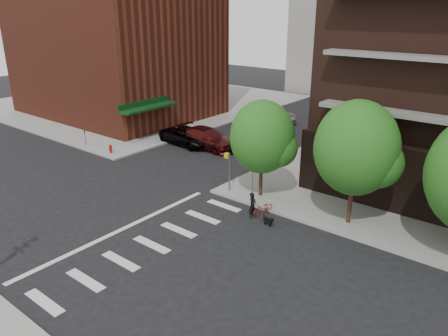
{
  "coord_description": "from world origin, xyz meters",
  "views": [
    {
      "loc": [
        18.33,
        -13.07,
        11.67
      ],
      "look_at": [
        3.0,
        6.0,
        2.5
      ],
      "focal_mm": 35.0,
      "sensor_mm": 36.0,
      "label": 1
    }
  ],
  "objects_px": {
    "fire_hydrant": "(110,148)",
    "dog_walker": "(252,205)",
    "parked_car_silver": "(272,115)",
    "parked_car_black": "(188,136)",
    "scooter": "(263,208)",
    "parked_car_maroon": "(207,138)"
  },
  "relations": [
    {
      "from": "parked_car_silver",
      "to": "dog_walker",
      "type": "height_order",
      "value": "parked_car_silver"
    },
    {
      "from": "parked_car_black",
      "to": "parked_car_maroon",
      "type": "bearing_deg",
      "value": -74.39
    },
    {
      "from": "scooter",
      "to": "dog_walker",
      "type": "height_order",
      "value": "dog_walker"
    },
    {
      "from": "fire_hydrant",
      "to": "parked_car_maroon",
      "type": "relative_size",
      "value": 0.12
    },
    {
      "from": "parked_car_silver",
      "to": "scooter",
      "type": "bearing_deg",
      "value": -153.08
    },
    {
      "from": "fire_hydrant",
      "to": "parked_car_maroon",
      "type": "height_order",
      "value": "parked_car_maroon"
    },
    {
      "from": "parked_car_maroon",
      "to": "dog_walker",
      "type": "distance_m",
      "value": 13.65
    },
    {
      "from": "fire_hydrant",
      "to": "dog_walker",
      "type": "xyz_separation_m",
      "value": [
        15.76,
        -1.97,
        0.23
      ]
    },
    {
      "from": "parked_car_silver",
      "to": "dog_walker",
      "type": "xyz_separation_m",
      "value": [
        11.13,
        -19.2,
        -0.07
      ]
    },
    {
      "from": "parked_car_black",
      "to": "parked_car_maroon",
      "type": "xyz_separation_m",
      "value": [
        1.92,
        0.4,
        0.1
      ]
    },
    {
      "from": "scooter",
      "to": "dog_walker",
      "type": "relative_size",
      "value": 1.0
    },
    {
      "from": "parked_car_black",
      "to": "parked_car_silver",
      "type": "bearing_deg",
      "value": -3.96
    },
    {
      "from": "scooter",
      "to": "parked_car_maroon",
      "type": "bearing_deg",
      "value": 156.81
    },
    {
      "from": "parked_car_maroon",
      "to": "parked_car_silver",
      "type": "height_order",
      "value": "parked_car_maroon"
    },
    {
      "from": "parked_car_black",
      "to": "fire_hydrant",
      "type": "bearing_deg",
      "value": 156.84
    },
    {
      "from": "dog_walker",
      "to": "parked_car_silver",
      "type": "bearing_deg",
      "value": 22.0
    },
    {
      "from": "parked_car_maroon",
      "to": "parked_car_silver",
      "type": "xyz_separation_m",
      "value": [
        -0.37,
        10.8,
        -0.02
      ]
    },
    {
      "from": "parked_car_black",
      "to": "parked_car_silver",
      "type": "distance_m",
      "value": 11.31
    },
    {
      "from": "fire_hydrant",
      "to": "scooter",
      "type": "height_order",
      "value": "fire_hydrant"
    },
    {
      "from": "fire_hydrant",
      "to": "dog_walker",
      "type": "distance_m",
      "value": 15.88
    },
    {
      "from": "fire_hydrant",
      "to": "parked_car_silver",
      "type": "xyz_separation_m",
      "value": [
        4.63,
        17.23,
        0.29
      ]
    },
    {
      "from": "fire_hydrant",
      "to": "dog_walker",
      "type": "height_order",
      "value": "dog_walker"
    }
  ]
}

